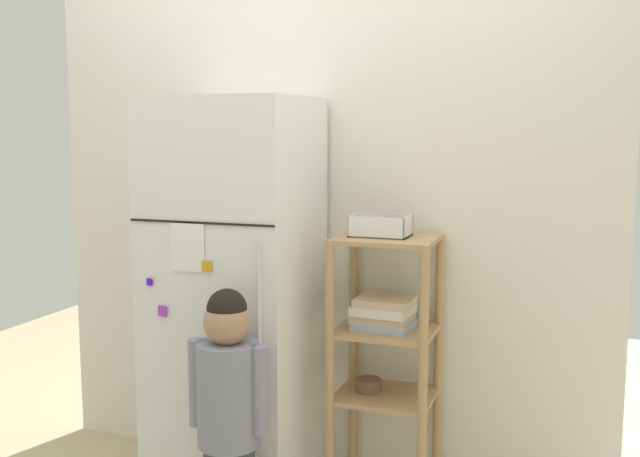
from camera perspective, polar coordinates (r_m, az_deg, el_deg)
The scene contains 5 objects.
kitchen_wall_back at distance 3.20m, azimuth -0.13°, elevation -0.22°, with size 2.50×0.03×2.12m, color silver.
refrigerator at distance 3.07m, azimuth -6.50°, elevation -5.37°, with size 0.60×0.59×1.62m.
child_standing at distance 2.70m, azimuth -7.01°, elevation -12.39°, with size 0.31×0.23×0.95m.
pantry_shelf_unit at distance 2.99m, azimuth 4.97°, elevation -8.24°, with size 0.40×0.35×1.08m.
fruit_bin at distance 2.91m, azimuth 4.88°, elevation 0.08°, with size 0.22×0.16×0.08m.
Camera 1 is at (1.08, -2.66, 1.49)m, focal length 41.84 mm.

